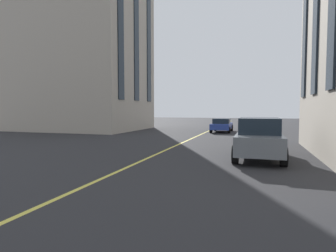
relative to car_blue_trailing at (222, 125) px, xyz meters
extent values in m
cube|color=#D8C64C|center=(-11.94, 1.46, -0.70)|extent=(80.00, 0.16, 0.01)
cube|color=navy|center=(0.05, 0.00, -0.11)|extent=(4.40, 1.80, 0.55)
cube|color=#19232D|center=(-0.17, 0.00, 0.42)|extent=(1.85, 1.58, 0.50)
cylinder|color=black|center=(1.50, 0.86, -0.38)|extent=(0.64, 0.22, 0.64)
cylinder|color=black|center=(1.50, -0.86, -0.38)|extent=(0.64, 0.22, 0.64)
cylinder|color=black|center=(-1.40, 0.86, -0.38)|extent=(0.64, 0.22, 0.64)
cylinder|color=black|center=(-1.40, -0.86, -0.38)|extent=(0.64, 0.22, 0.64)
cube|color=slate|center=(-14.79, -3.44, 0.08)|extent=(4.70, 1.95, 0.80)
cube|color=#19232D|center=(-14.79, -3.44, 0.83)|extent=(2.59, 1.72, 0.70)
cylinder|color=black|center=(-13.24, -2.50, -0.32)|extent=(0.76, 0.27, 0.76)
cylinder|color=black|center=(-13.24, -4.37, -0.32)|extent=(0.76, 0.27, 0.76)
cylinder|color=black|center=(-16.34, -2.50, -0.32)|extent=(0.76, 0.27, 0.76)
cylinder|color=black|center=(-16.34, -4.37, -0.32)|extent=(0.76, 0.27, 0.76)
cube|color=#B21E1E|center=(1.73, -3.44, -0.13)|extent=(3.90, 1.75, 0.55)
cube|color=#19232D|center=(1.53, -3.44, 0.42)|extent=(1.64, 1.54, 0.55)
cylinder|color=black|center=(3.01, -2.60, -0.40)|extent=(0.60, 0.21, 0.60)
cylinder|color=black|center=(3.01, -4.28, -0.40)|extent=(0.60, 0.21, 0.60)
cylinder|color=black|center=(0.44, -2.60, -0.40)|extent=(0.60, 0.21, 0.60)
cylinder|color=black|center=(0.44, -4.28, -0.40)|extent=(0.60, 0.21, 0.60)
cube|color=#A89E8E|center=(-0.84, 15.68, 10.77)|extent=(10.66, 13.43, 22.94)
cube|color=#19232D|center=(-4.40, 8.91, 11.23)|extent=(1.10, 0.10, 17.43)
cube|color=#19232D|center=(-0.84, 8.91, 11.23)|extent=(1.10, 0.10, 17.43)
cube|color=#19232D|center=(2.71, 8.91, 11.23)|extent=(1.10, 0.10, 17.43)
camera|label=1|loc=(-28.05, -3.31, 1.55)|focal=29.54mm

